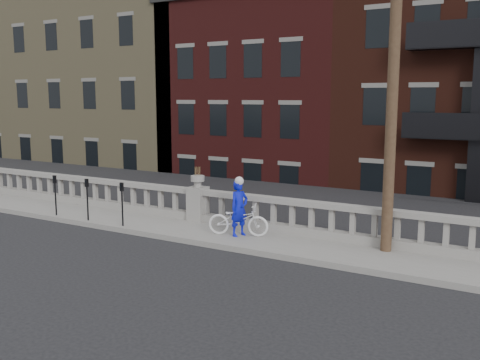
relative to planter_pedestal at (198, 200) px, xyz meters
The scene contains 11 objects.
ground 4.04m from the planter_pedestal, 90.00° to the right, with size 120.00×120.00×0.00m, color black.
sidewalk 1.21m from the planter_pedestal, 90.00° to the right, with size 32.00×2.20×0.15m, color gray.
balustrade 0.19m from the planter_pedestal, ahead, with size 28.00×0.34×1.03m.
planter_pedestal is the anchor object (origin of this frame).
lower_level 19.19m from the planter_pedestal, 88.31° to the left, with size 80.00×44.00×20.80m.
utility_pole 7.61m from the planter_pedestal, ahead, with size 1.60×0.28×10.00m.
parking_meter_b 4.93m from the planter_pedestal, 158.58° to the right, with size 0.10×0.09×1.36m.
parking_meter_c 3.58m from the planter_pedestal, 149.76° to the right, with size 0.10×0.09×1.36m.
parking_meter_d 2.41m from the planter_pedestal, 131.43° to the right, with size 0.10×0.09×1.36m.
bicycle 2.31m from the planter_pedestal, 24.72° to the right, with size 0.62×1.77×0.93m, color white.
cyclist 2.35m from the planter_pedestal, 24.72° to the right, with size 0.59×0.39×1.62m, color #0D15C9.
Camera 1 is at (9.75, -9.95, 4.13)m, focal length 40.00 mm.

